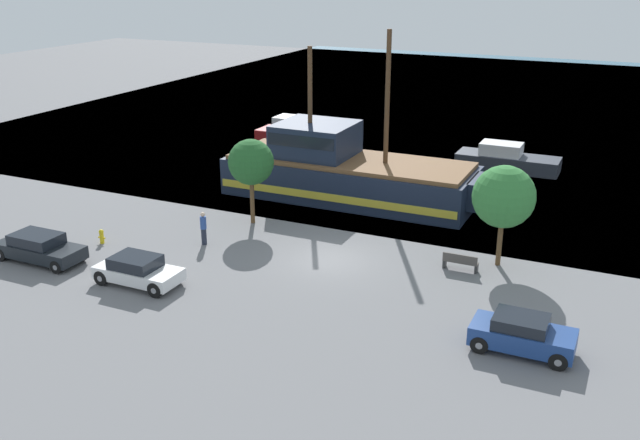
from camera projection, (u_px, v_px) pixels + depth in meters
name	position (u px, v px, depth m)	size (l,w,h in m)	color
ground_plane	(330.00, 260.00, 35.01)	(160.00, 160.00, 0.00)	slate
water_surface	(506.00, 105.00, 72.49)	(80.00, 80.00, 0.00)	#38667F
pirate_ship	(346.00, 172.00, 43.71)	(16.56, 5.42, 10.25)	#192338
moored_boat_dockside	(296.00, 134.00, 56.95)	(6.56, 2.48, 2.14)	maroon
moored_boat_outer	(506.00, 160.00, 49.91)	(7.01, 2.34, 1.86)	#2D333D
parked_car_curb_front	(138.00, 270.00, 32.15)	(3.97, 1.82, 1.34)	white
parked_car_curb_mid	(522.00, 334.00, 26.57)	(3.80, 1.77, 1.44)	navy
parked_car_curb_rear	(39.00, 248.00, 34.66)	(4.51, 1.84, 1.39)	black
fire_hydrant	(102.00, 236.00, 36.92)	(0.42, 0.25, 0.76)	yellow
bench_promenade_east	(460.00, 262.00, 33.67)	(1.66, 0.45, 0.85)	#4C4742
pedestrian_walking_near	(203.00, 228.00, 36.62)	(0.32, 0.32, 1.75)	#232838
tree_row_east	(251.00, 162.00, 38.78)	(2.52, 2.52, 4.77)	brown
tree_row_mideast	(504.00, 197.00, 33.26)	(2.96, 2.96, 4.95)	brown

